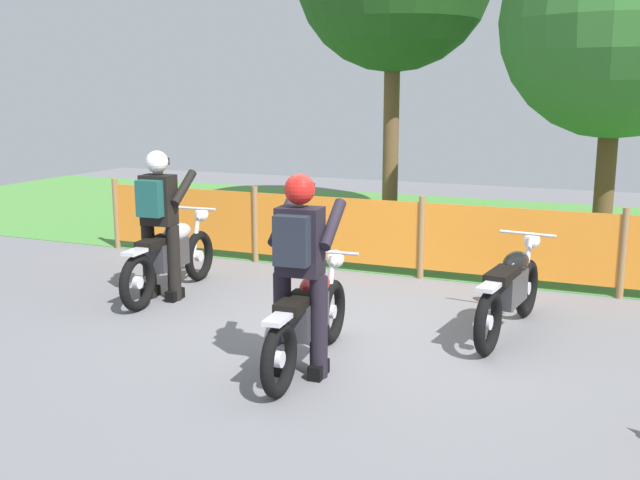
{
  "coord_description": "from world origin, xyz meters",
  "views": [
    {
      "loc": [
        2.32,
        -6.39,
        2.34
      ],
      "look_at": [
        -0.41,
        0.1,
        0.9
      ],
      "focal_mm": 41.19,
      "sensor_mm": 36.0,
      "label": 1
    }
  ],
  "objects_px": {
    "motorcycle_lead": "(171,256)",
    "rider_lead": "(159,217)",
    "rider_third": "(300,264)",
    "motorcycle_third": "(308,317)",
    "motorcycle_trailing": "(510,290)"
  },
  "relations": [
    {
      "from": "motorcycle_trailing",
      "to": "rider_third",
      "type": "relative_size",
      "value": 1.15
    },
    {
      "from": "motorcycle_trailing",
      "to": "rider_lead",
      "type": "distance_m",
      "value": 3.88
    },
    {
      "from": "motorcycle_lead",
      "to": "motorcycle_third",
      "type": "bearing_deg",
      "value": -125.24
    },
    {
      "from": "motorcycle_lead",
      "to": "rider_lead",
      "type": "height_order",
      "value": "rider_lead"
    },
    {
      "from": "rider_lead",
      "to": "motorcycle_third",
      "type": "bearing_deg",
      "value": -121.48
    },
    {
      "from": "motorcycle_lead",
      "to": "rider_lead",
      "type": "relative_size",
      "value": 1.18
    },
    {
      "from": "motorcycle_third",
      "to": "rider_third",
      "type": "height_order",
      "value": "rider_third"
    },
    {
      "from": "motorcycle_lead",
      "to": "motorcycle_trailing",
      "type": "distance_m",
      "value": 3.85
    },
    {
      "from": "motorcycle_lead",
      "to": "rider_third",
      "type": "bearing_deg",
      "value": -128.54
    },
    {
      "from": "motorcycle_trailing",
      "to": "motorcycle_third",
      "type": "bearing_deg",
      "value": 143.84
    },
    {
      "from": "rider_third",
      "to": "motorcycle_lead",
      "type": "bearing_deg",
      "value": 51.25
    },
    {
      "from": "motorcycle_lead",
      "to": "motorcycle_third",
      "type": "relative_size",
      "value": 1.04
    },
    {
      "from": "motorcycle_lead",
      "to": "rider_third",
      "type": "relative_size",
      "value": 1.18
    },
    {
      "from": "motorcycle_trailing",
      "to": "motorcycle_third",
      "type": "relative_size",
      "value": 1.01
    },
    {
      "from": "motorcycle_third",
      "to": "rider_third",
      "type": "relative_size",
      "value": 1.14
    }
  ]
}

